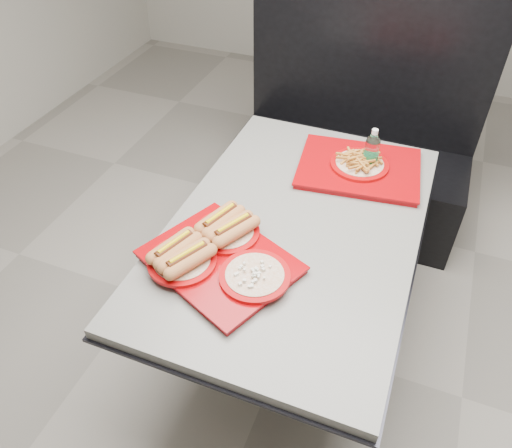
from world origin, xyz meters
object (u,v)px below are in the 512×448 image
at_px(diner_table, 293,255).
at_px(tray_near, 217,253).
at_px(booth_bench, 351,151).
at_px(water_bottle, 371,153).
at_px(tray_far, 359,166).

distance_m(diner_table, tray_near, 0.40).
height_order(booth_bench, tray_near, booth_bench).
relative_size(tray_near, water_bottle, 2.98).
relative_size(booth_bench, water_bottle, 6.73).
distance_m(tray_near, tray_far, 0.78).
bearing_deg(booth_bench, tray_far, -77.82).
distance_m(diner_table, booth_bench, 1.11).
relative_size(diner_table, tray_far, 2.59).
distance_m(diner_table, water_bottle, 0.54).
bearing_deg(tray_near, booth_bench, 81.99).
height_order(booth_bench, tray_far, booth_bench).
height_order(booth_bench, water_bottle, booth_bench).
bearing_deg(water_bottle, diner_table, -112.43).
xyz_separation_m(booth_bench, tray_far, (0.15, -0.67, 0.38)).
distance_m(tray_near, water_bottle, 0.82).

